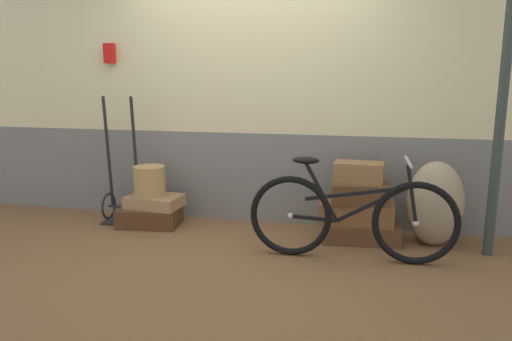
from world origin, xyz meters
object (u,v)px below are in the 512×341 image
suitcase_3 (357,212)px  suitcase_0 (150,216)px  suitcase_1 (155,201)px  burlap_sack (435,204)px  wicker_basket (150,181)px  luggage_trolley (123,192)px  bicycle (351,217)px  suitcase_4 (360,193)px  suitcase_2 (360,231)px  suitcase_5 (359,172)px

suitcase_3 → suitcase_0: bearing=-178.4°
suitcase_0 → suitcase_1: suitcase_1 is taller
suitcase_0 → burlap_sack: size_ratio=0.78×
suitcase_3 → wicker_basket: wicker_basket is taller
luggage_trolley → bicycle: 2.40m
suitcase_0 → suitcase_3: suitcase_3 is taller
wicker_basket → bicycle: bearing=-14.3°
suitcase_0 → luggage_trolley: size_ratio=0.46×
suitcase_4 → wicker_basket: size_ratio=1.60×
bicycle → suitcase_2: bearing=80.9°
suitcase_1 → suitcase_4: 2.02m
suitcase_4 → burlap_sack: burlap_sack is taller
suitcase_2 → suitcase_0: bearing=176.6°
suitcase_2 → bicycle: bearing=-102.8°
suitcase_5 → luggage_trolley: luggage_trolley is taller
suitcase_2 → burlap_sack: 0.69m
suitcase_5 → burlap_sack: bearing=5.2°
suitcase_0 → suitcase_2: (2.07, 0.01, -0.01)m
suitcase_0 → wicker_basket: (0.01, 0.01, 0.36)m
bicycle → suitcase_0: bearing=166.0°
suitcase_4 → burlap_sack: (0.65, 0.04, -0.07)m
suitcase_5 → suitcase_0: bearing=-175.1°
suitcase_1 → wicker_basket: wicker_basket is taller
suitcase_3 → luggage_trolley: size_ratio=0.51×
burlap_sack → bicycle: bearing=-143.6°
suitcase_2 → luggage_trolley: (-2.40, 0.09, 0.22)m
suitcase_5 → suitcase_2: bearing=-8.3°
suitcase_2 → burlap_sack: size_ratio=0.90×
suitcase_0 → burlap_sack: bearing=-5.8°
suitcase_3 → burlap_sack: size_ratio=0.87×
luggage_trolley → burlap_sack: bearing=-1.3°
wicker_basket → bicycle: 2.04m
suitcase_2 → suitcase_4: suitcase_4 is taller
suitcase_5 → wicker_basket: suitcase_5 is taller
suitcase_0 → suitcase_3: bearing=-6.0°
suitcase_0 → suitcase_4: bearing=-6.8°
burlap_sack → bicycle: (-0.71, -0.52, -0.02)m
suitcase_3 → suitcase_4: (0.02, -0.03, 0.19)m
suitcase_1 → suitcase_3: 1.98m
suitcase_4 → suitcase_5: (-0.02, 0.03, 0.18)m
suitcase_3 → suitcase_5: size_ratio=1.51×
suitcase_3 → wicker_basket: bearing=-178.6°
suitcase_2 → burlap_sack: (0.63, 0.02, 0.29)m
suitcase_5 → suitcase_4: bearing=-56.0°
burlap_sack → suitcase_5: bearing=-179.1°
suitcase_1 → burlap_sack: burlap_sack is taller
suitcase_1 → suitcase_0: bearing=-145.0°
luggage_trolley → bicycle: (2.32, -0.59, 0.05)m
suitcase_2 → wicker_basket: bearing=176.3°
suitcase_3 → suitcase_2: bearing=-5.9°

